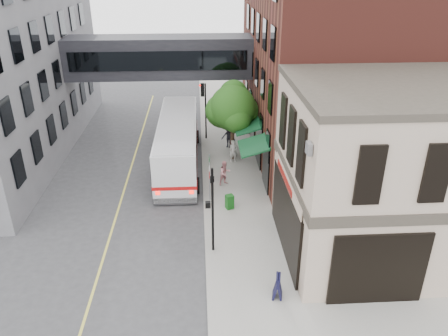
{
  "coord_description": "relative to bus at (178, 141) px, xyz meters",
  "views": [
    {
      "loc": [
        -0.13,
        -15.85,
        13.24
      ],
      "look_at": [
        1.09,
        4.47,
        3.46
      ],
      "focal_mm": 35.0,
      "sensor_mm": 36.0,
      "label": 1
    }
  ],
  "objects": [
    {
      "name": "traffic_signal_far",
      "position": [
        1.91,
        4.47,
        1.55
      ],
      "size": [
        0.53,
        0.28,
        4.5
      ],
      "color": "black",
      "rests_on": "sidewalk_main"
    },
    {
      "name": "brick_building",
      "position": [
        11.63,
        2.47,
        5.2
      ],
      "size": [
        13.76,
        18.0,
        14.0
      ],
      "color": "#5A231C",
      "rests_on": "ground"
    },
    {
      "name": "bus",
      "position": [
        0.0,
        0.0,
        0.0
      ],
      "size": [
        2.92,
        11.89,
        3.2
      ],
      "color": "silver",
      "rests_on": "ground"
    },
    {
      "name": "skyway_bridge",
      "position": [
        -1.35,
        5.47,
        4.71
      ],
      "size": [
        14.0,
        3.18,
        3.0
      ],
      "color": "black",
      "rests_on": "ground"
    },
    {
      "name": "traffic_signal_near",
      "position": [
        2.02,
        -10.53,
        1.19
      ],
      "size": [
        0.44,
        0.22,
        4.6
      ],
      "color": "black",
      "rests_on": "sidewalk_main"
    },
    {
      "name": "street_tree",
      "position": [
        3.84,
        0.69,
        2.12
      ],
      "size": [
        3.8,
        3.2,
        5.6
      ],
      "color": "#382619",
      "rests_on": "sidewalk_main"
    },
    {
      "name": "street_sign_pole",
      "position": [
        2.04,
        -5.53,
        0.14
      ],
      "size": [
        0.08,
        0.75,
        3.0
      ],
      "color": "gray",
      "rests_on": "sidewalk_main"
    },
    {
      "name": "corner_building",
      "position": [
        10.62,
        -10.53,
        2.42
      ],
      "size": [
        10.19,
        8.12,
        8.45
      ],
      "color": "tan",
      "rests_on": "ground"
    },
    {
      "name": "ground",
      "position": [
        1.65,
        -12.53,
        -1.79
      ],
      "size": [
        120.0,
        120.0,
        0.0
      ],
      "primitive_type": "plane",
      "color": "#38383A",
      "rests_on": "ground"
    },
    {
      "name": "newspaper_box",
      "position": [
        3.15,
        -6.57,
        -1.22
      ],
      "size": [
        0.54,
        0.51,
        0.85
      ],
      "primitive_type": "cube",
      "rotation": [
        0.0,
        0.0,
        0.38
      ],
      "color": "#125114",
      "rests_on": "sidewalk_main"
    },
    {
      "name": "pedestrian_b",
      "position": [
        3.07,
        -3.56,
        -0.84
      ],
      "size": [
        0.98,
        0.91,
        1.6
      ],
      "primitive_type": "imported",
      "rotation": [
        0.0,
        0.0,
        0.51
      ],
      "color": "#D1878C",
      "rests_on": "sidewalk_main"
    },
    {
      "name": "sandwich_board",
      "position": [
        4.67,
        -14.03,
        -1.09
      ],
      "size": [
        0.51,
        0.68,
        1.1
      ],
      "primitive_type": "cube",
      "rotation": [
        0.0,
        0.0,
        -0.21
      ],
      "color": "black",
      "rests_on": "sidewalk_main"
    },
    {
      "name": "pedestrian_c",
      "position": [
        3.72,
        2.52,
        -0.77
      ],
      "size": [
        1.3,
        1.08,
        1.75
      ],
      "primitive_type": "imported",
      "rotation": [
        0.0,
        0.0,
        -0.46
      ],
      "color": "black",
      "rests_on": "sidewalk_main"
    },
    {
      "name": "sidewalk_main",
      "position": [
        3.65,
        1.47,
        -1.72
      ],
      "size": [
        4.0,
        60.0,
        0.15
      ],
      "primitive_type": "cube",
      "color": "gray",
      "rests_on": "ground"
    },
    {
      "name": "lane_marking",
      "position": [
        -3.35,
        -2.53,
        -1.79
      ],
      "size": [
        0.12,
        40.0,
        0.01
      ],
      "primitive_type": "cube",
      "color": "#D8CC4C",
      "rests_on": "ground"
    },
    {
      "name": "pedestrian_a",
      "position": [
        3.87,
        -0.15,
        -0.82
      ],
      "size": [
        0.67,
        0.51,
        1.64
      ],
      "primitive_type": "imported",
      "rotation": [
        0.0,
        0.0,
        0.22
      ],
      "color": "silver",
      "rests_on": "sidewalk_main"
    }
  ]
}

